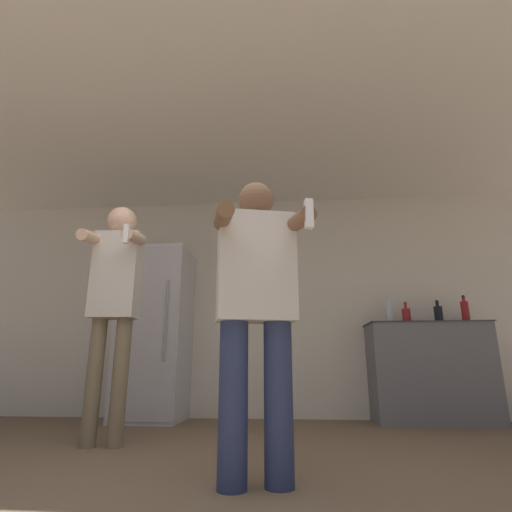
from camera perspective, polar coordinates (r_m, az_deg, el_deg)
wall_back at (r=4.75m, az=0.06°, el=-6.75°), size 7.00×0.06×2.55m
ceiling_slab at (r=3.68m, az=-2.18°, el=17.93°), size 7.00×3.73×0.05m
refrigerator at (r=4.57m, az=-14.21°, el=-10.50°), size 0.69×0.69×1.83m
counter at (r=4.61m, az=23.59°, el=-14.94°), size 1.21×0.54×0.99m
bottle_clear_vodka at (r=4.70m, az=24.60°, el=-7.48°), size 0.09×0.09×0.27m
bottle_dark_rum at (r=4.80m, az=27.71°, el=-6.99°), size 0.08×0.08×0.29m
bottle_amber_bourbon at (r=4.59m, az=20.69°, el=-7.92°), size 0.09×0.09×0.23m
bottle_tall_gin at (r=4.56m, az=18.52°, el=-7.46°), size 0.08×0.08×0.34m
person_woman_foreground at (r=2.07m, az=0.05°, el=-6.61°), size 0.54×0.56×1.54m
person_man_side at (r=3.27m, az=-19.50°, el=-4.86°), size 0.43×0.45×1.80m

